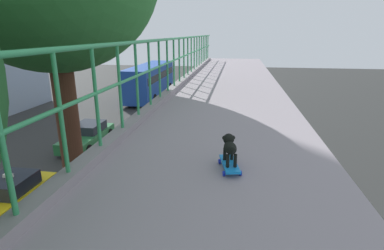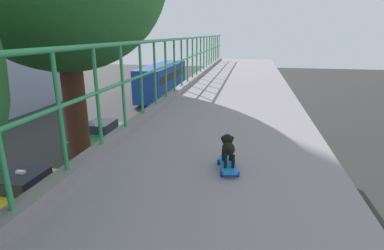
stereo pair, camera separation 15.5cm
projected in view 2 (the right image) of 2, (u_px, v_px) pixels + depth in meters
The scene contains 8 objects.
overpass_deck at pixel (203, 210), 2.88m from camera, with size 2.89×30.84×0.38m.
green_railing at pixel (65, 152), 3.00m from camera, with size 0.20×29.30×1.32m.
car_yellow_cab_fourth at pixel (21, 192), 11.89m from camera, with size 1.82×3.90×1.46m.
car_red_taxi_fifth at pixel (126, 165), 14.18m from camera, with size 1.92×4.14×1.59m.
car_green_sixth at pixel (99, 134), 18.66m from camera, with size 1.78×4.43×1.34m.
city_bus at pixel (162, 79), 32.05m from camera, with size 2.70×11.09×3.40m.
toy_skateboard at pixel (228, 165), 3.27m from camera, with size 0.27×0.50×0.08m.
small_dog at pixel (228, 147), 3.23m from camera, with size 0.19×0.36×0.30m.
Camera 2 is at (1.53, -2.49, 6.65)m, focal length 28.15 mm.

